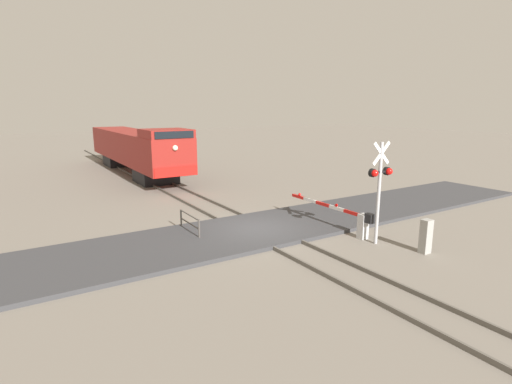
{
  "coord_description": "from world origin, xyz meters",
  "views": [
    {
      "loc": [
        -9.32,
        -14.73,
        5.59
      ],
      "look_at": [
        0.99,
        1.63,
        1.43
      ],
      "focal_mm": 28.02,
      "sensor_mm": 36.0,
      "label": 1
    }
  ],
  "objects_px": {
    "crossing_gate": "(351,218)",
    "guard_railing": "(190,222)",
    "locomotive": "(136,148)",
    "crossing_signal": "(380,181)",
    "utility_cabinet": "(426,236)"
  },
  "relations": [
    {
      "from": "crossing_gate",
      "to": "guard_railing",
      "type": "height_order",
      "value": "crossing_gate"
    },
    {
      "from": "crossing_gate",
      "to": "guard_railing",
      "type": "xyz_separation_m",
      "value": [
        -6.09,
        3.75,
        -0.14
      ]
    },
    {
      "from": "guard_railing",
      "to": "crossing_gate",
      "type": "bearing_deg",
      "value": -31.61
    },
    {
      "from": "crossing_gate",
      "to": "guard_railing",
      "type": "relative_size",
      "value": 2.64
    },
    {
      "from": "locomotive",
      "to": "utility_cabinet",
      "type": "bearing_deg",
      "value": -80.71
    },
    {
      "from": "locomotive",
      "to": "crossing_gate",
      "type": "xyz_separation_m",
      "value": [
        3.32,
        -21.68,
        -1.39
      ]
    },
    {
      "from": "locomotive",
      "to": "crossing_signal",
      "type": "relative_size",
      "value": 4.51
    },
    {
      "from": "crossing_signal",
      "to": "locomotive",
      "type": "bearing_deg",
      "value": 98.11
    },
    {
      "from": "locomotive",
      "to": "guard_railing",
      "type": "bearing_deg",
      "value": -98.8
    },
    {
      "from": "crossing_gate",
      "to": "guard_railing",
      "type": "distance_m",
      "value": 7.15
    },
    {
      "from": "guard_railing",
      "to": "crossing_signal",
      "type": "bearing_deg",
      "value": -40.61
    },
    {
      "from": "crossing_signal",
      "to": "utility_cabinet",
      "type": "xyz_separation_m",
      "value": [
        0.77,
        -1.74,
        -1.98
      ]
    },
    {
      "from": "crossing_signal",
      "to": "guard_railing",
      "type": "relative_size",
      "value": 2.04
    },
    {
      "from": "locomotive",
      "to": "crossing_gate",
      "type": "bearing_deg",
      "value": -81.3
    },
    {
      "from": "crossing_signal",
      "to": "crossing_gate",
      "type": "height_order",
      "value": "crossing_signal"
    }
  ]
}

